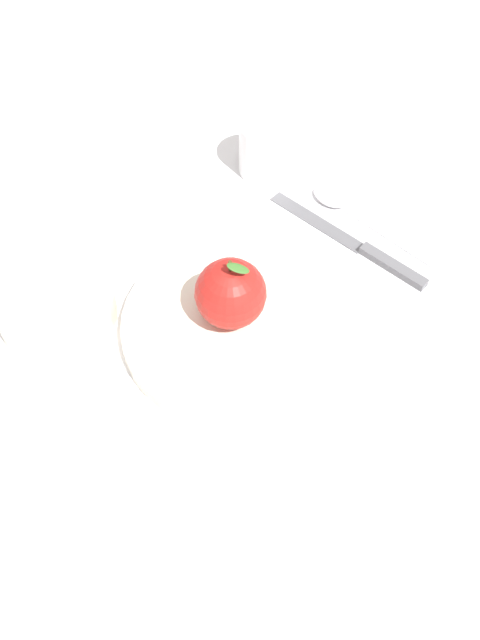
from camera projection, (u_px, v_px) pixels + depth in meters
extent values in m
plane|color=silver|center=(262.00, 317.00, 0.80)|extent=(2.40, 2.40, 0.00)
cylinder|color=silver|center=(240.00, 326.00, 0.78)|extent=(0.26, 0.26, 0.02)
torus|color=silver|center=(240.00, 323.00, 0.78)|extent=(0.26, 0.26, 0.01)
sphere|color=#B21E19|center=(231.00, 293.00, 0.75)|extent=(0.08, 0.08, 0.08)
cylinder|color=#4C3319|center=(230.00, 267.00, 0.71)|extent=(0.00, 0.00, 0.02)
ellipsoid|color=#386628|center=(238.00, 268.00, 0.70)|extent=(0.03, 0.02, 0.01)
cylinder|color=silver|center=(56.00, 307.00, 0.78)|extent=(0.13, 0.13, 0.04)
torus|color=silver|center=(53.00, 298.00, 0.77)|extent=(0.13, 0.13, 0.01)
cylinder|color=#B7AF9F|center=(54.00, 299.00, 0.77)|extent=(0.10, 0.10, 0.01)
cylinder|color=white|center=(266.00, 148.00, 0.91)|extent=(0.07, 0.07, 0.07)
torus|color=white|center=(267.00, 126.00, 0.89)|extent=(0.07, 0.07, 0.01)
cylinder|color=#A4A4A6|center=(267.00, 127.00, 0.89)|extent=(0.06, 0.06, 0.01)
cube|color=#59595E|center=(317.00, 221.00, 0.89)|extent=(0.14, 0.03, 0.00)
cube|color=#59595E|center=(393.00, 266.00, 0.84)|extent=(0.09, 0.02, 0.01)
ellipsoid|color=silver|center=(331.00, 196.00, 0.91)|extent=(0.05, 0.04, 0.01)
cube|color=silver|center=(387.00, 235.00, 0.87)|extent=(0.13, 0.03, 0.01)
cube|color=silver|center=(170.00, 462.00, 0.69)|extent=(0.17, 0.16, 0.00)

